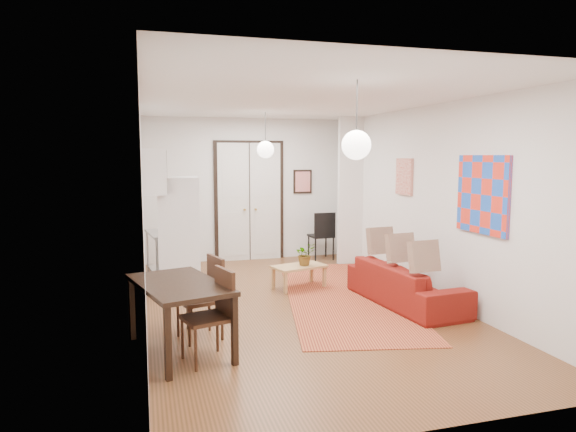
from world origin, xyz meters
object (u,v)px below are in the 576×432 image
object	(u,v)px
dining_table	(179,290)
sofa	(406,284)
kitchen_counter	(166,250)
dining_chair_far	(205,307)
coffee_table	(299,268)
black_side_chair	(319,231)
dining_chair_near	(198,290)
fridge	(179,233)

from	to	relation	value
dining_table	sofa	bearing A→B (deg)	16.12
sofa	kitchen_counter	world-z (taller)	kitchen_counter
dining_chair_far	coffee_table	bearing A→B (deg)	128.63
black_side_chair	dining_chair_near	bearing A→B (deg)	51.27
coffee_table	dining_chair_near	distance (m)	2.56
dining_chair_far	fridge	bearing A→B (deg)	165.55
sofa	dining_chair_far	distance (m)	3.25
coffee_table	dining_chair_far	world-z (taller)	dining_chair_far
kitchen_counter	coffee_table	bearing A→B (deg)	-38.42
dining_table	coffee_table	bearing A→B (deg)	47.61
dining_chair_far	black_side_chair	size ratio (longest dim) A/B	0.97
sofa	coffee_table	size ratio (longest dim) A/B	2.20
dining_chair_far	black_side_chair	distance (m)	5.57
fridge	dining_table	size ratio (longest dim) A/B	1.15
fridge	dining_chair_near	xyz separation A→B (m)	(0.06, -2.34, -0.35)
kitchen_counter	fridge	distance (m)	0.79
sofa	dining_table	world-z (taller)	dining_table
kitchen_counter	dining_table	size ratio (longest dim) A/B	0.73
fridge	dining_table	distance (m)	2.80
fridge	black_side_chair	bearing A→B (deg)	32.15
fridge	sofa	bearing A→B (deg)	-28.28
coffee_table	dining_table	size ratio (longest dim) A/B	0.60
kitchen_counter	dining_table	distance (m)	3.46
coffee_table	dining_table	distance (m)	3.07
kitchen_counter	fridge	size ratio (longest dim) A/B	0.64
dining_chair_far	kitchen_counter	bearing A→B (deg)	168.26
dining_table	fridge	bearing A→B (deg)	86.11
kitchen_counter	dining_chair_far	world-z (taller)	dining_chair_far
kitchen_counter	dining_chair_far	bearing A→B (deg)	-94.11
sofa	dining_chair_near	world-z (taller)	dining_chair_near
dining_chair_far	black_side_chair	world-z (taller)	black_side_chair
dining_chair_near	dining_chair_far	world-z (taller)	same
dining_table	black_side_chair	distance (m)	5.50
dining_table	black_side_chair	world-z (taller)	black_side_chair
sofa	dining_table	size ratio (longest dim) A/B	1.31
coffee_table	dining_table	xyz separation A→B (m)	(-2.05, -2.25, 0.37)
fridge	dining_chair_near	distance (m)	2.37
coffee_table	dining_chair_near	world-z (taller)	dining_chair_near
kitchen_counter	fridge	xyz separation A→B (m)	(0.19, -0.67, 0.38)
kitchen_counter	black_side_chair	size ratio (longest dim) A/B	1.16
kitchen_counter	dining_table	bearing A→B (deg)	-98.00
fridge	black_side_chair	distance (m)	3.45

